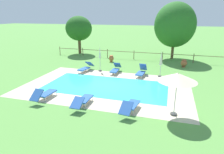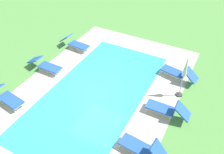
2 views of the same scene
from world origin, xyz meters
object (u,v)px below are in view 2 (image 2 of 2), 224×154
(sun_lounger_south_near_corner, at_px, (142,148))
(sun_lounger_south_mid, at_px, (46,65))
(sun_lounger_north_mid, at_px, (7,96))
(sun_lounger_north_end, at_px, (75,43))
(sun_lounger_north_far, at_px, (167,109))
(patio_umbrella_closed_row_west, at_px, (185,70))
(sun_lounger_north_near_steps, at_px, (178,73))

(sun_lounger_south_near_corner, bearing_deg, sun_lounger_south_mid, -109.50)
(sun_lounger_north_mid, height_order, sun_lounger_north_end, sun_lounger_north_end)
(sun_lounger_north_far, relative_size, patio_umbrella_closed_row_west, 0.81)
(sun_lounger_north_near_steps, height_order, patio_umbrella_closed_row_west, patio_umbrella_closed_row_west)
(sun_lounger_south_mid, bearing_deg, sun_lounger_north_end, 177.40)
(sun_lounger_north_end, xyz_separation_m, sun_lounger_south_mid, (2.69, -0.12, -0.02))
(sun_lounger_south_near_corner, bearing_deg, patio_umbrella_closed_row_west, 174.37)
(sun_lounger_north_near_steps, distance_m, sun_lounger_south_near_corner, 5.21)
(sun_lounger_north_near_steps, xyz_separation_m, sun_lounger_south_near_corner, (5.21, 0.08, 0.02))
(sun_lounger_north_end, distance_m, patio_umbrella_closed_row_west, 7.27)
(sun_lounger_south_mid, bearing_deg, patio_umbrella_closed_row_west, 101.98)
(sun_lounger_north_near_steps, height_order, sun_lounger_north_far, sun_lounger_north_far)
(sun_lounger_north_far, height_order, sun_lounger_north_end, sun_lounger_north_far)
(sun_lounger_north_far, bearing_deg, patio_umbrella_closed_row_west, 172.91)
(sun_lounger_north_end, height_order, sun_lounger_south_mid, sun_lounger_north_end)
(sun_lounger_north_near_steps, bearing_deg, sun_lounger_south_mid, -67.39)
(sun_lounger_north_mid, distance_m, sun_lounger_north_far, 7.50)
(sun_lounger_north_near_steps, height_order, sun_lounger_north_mid, sun_lounger_north_near_steps)
(sun_lounger_north_near_steps, height_order, sun_lounger_south_mid, sun_lounger_north_near_steps)
(sun_lounger_north_far, bearing_deg, sun_lounger_north_mid, -68.08)
(sun_lounger_north_near_steps, distance_m, patio_umbrella_closed_row_west, 1.81)
(sun_lounger_north_near_steps, bearing_deg, sun_lounger_south_near_corner, 0.87)
(sun_lounger_north_end, bearing_deg, sun_lounger_north_far, 68.45)
(sun_lounger_north_far, bearing_deg, sun_lounger_north_end, -111.55)
(sun_lounger_north_mid, bearing_deg, sun_lounger_north_far, 111.92)
(sun_lounger_south_near_corner, xyz_separation_m, patio_umbrella_closed_row_west, (-3.94, 0.39, 1.18))
(sun_lounger_north_mid, height_order, sun_lounger_north_far, sun_lounger_north_far)
(sun_lounger_north_near_steps, height_order, sun_lounger_north_end, sun_lounger_north_end)
(sun_lounger_north_far, height_order, sun_lounger_south_mid, sun_lounger_north_far)
(sun_lounger_south_near_corner, height_order, patio_umbrella_closed_row_west, patio_umbrella_closed_row_west)
(sun_lounger_north_near_steps, xyz_separation_m, sun_lounger_north_mid, (5.63, -6.69, -0.01))
(sun_lounger_north_near_steps, xyz_separation_m, sun_lounger_north_far, (2.83, 0.27, 0.00))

